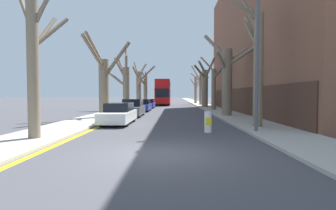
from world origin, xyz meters
name	(u,v)px	position (x,y,z in m)	size (l,w,h in m)	color
ground_plane	(158,154)	(0.00, 0.00, 0.00)	(300.00, 300.00, 0.00)	#424247
sidewalk_left	(147,103)	(-5.52, 50.00, 0.06)	(2.92, 120.00, 0.12)	#A39E93
sidewalk_right	(196,103)	(5.52, 50.00, 0.06)	(2.92, 120.00, 0.12)	#A39E93
building_facade_right	(286,36)	(11.97, 18.98, 7.83)	(10.08, 31.28, 15.69)	brown
kerb_line_stripe	(154,103)	(-3.88, 50.00, 0.00)	(0.24, 120.00, 0.01)	yellow
street_tree_left_0	(35,50)	(-5.14, 2.39, 3.71)	(2.60, 1.72, 7.47)	#7A6B56
street_tree_left_1	(104,82)	(-4.96, 12.10, 2.85)	(3.42, 3.61, 6.72)	#7A6B56
street_tree_left_2	(125,83)	(-5.22, 22.49, 3.18)	(3.36, 4.05, 7.34)	#7A6B56
street_tree_left_3	(139,85)	(-5.04, 33.78, 3.41)	(3.73, 4.69, 7.25)	#7A6B56
street_tree_left_4	(145,87)	(-5.09, 42.90, 3.26)	(2.30, 4.64, 6.43)	#7A6B56
street_tree_right_0	(256,60)	(5.07, 6.57, 3.83)	(2.80, 3.15, 8.44)	#7A6B56
street_tree_right_1	(227,76)	(5.03, 14.10, 3.43)	(4.65, 4.48, 7.27)	#7A6B56
street_tree_right_2	(215,84)	(5.29, 22.29, 3.10)	(4.04, 4.46, 6.59)	#7A6B56
street_tree_right_3	(205,86)	(4.93, 29.27, 3.12)	(3.11, 2.65, 6.94)	#7A6B56
street_tree_right_4	(200,87)	(5.07, 37.13, 3.12)	(3.03, 2.53, 6.76)	#7A6B56
street_tree_right_5	(196,89)	(5.05, 44.92, 3.05)	(3.89, 3.80, 6.15)	#7A6B56
double_decker_bus	(163,91)	(-1.35, 38.70, 2.48)	(2.47, 10.82, 4.36)	red
parked_car_0	(119,114)	(-3.03, 8.52, 0.64)	(1.72, 4.58, 1.34)	silver
parked_car_1	(133,108)	(-3.03, 14.26, 0.70)	(1.71, 4.33, 1.49)	#4C5156
parked_car_2	(142,106)	(-3.03, 21.14, 0.64)	(1.76, 4.56, 1.34)	navy
parked_car_3	(148,104)	(-3.03, 27.67, 0.61)	(1.74, 4.36, 1.26)	navy
lamp_post	(255,39)	(4.40, 4.54, 4.54)	(1.40, 0.20, 8.16)	#4C4F54
traffic_bollard	(208,122)	(2.21, 4.83, 0.52)	(0.36, 0.37, 1.04)	white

